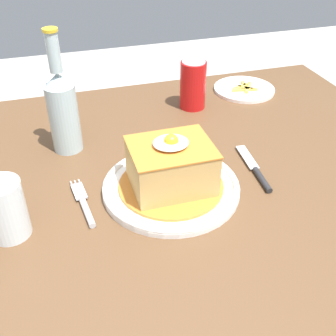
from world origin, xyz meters
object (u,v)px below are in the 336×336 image
at_px(soda_can, 193,85).
at_px(beer_bottle_clear, 63,108).
at_px(drinking_glass, 6,213).
at_px(main_plate, 171,187).
at_px(fork, 85,206).
at_px(side_plate_fries, 244,89).
at_px(knife, 258,173).

height_order(soda_can, beer_bottle_clear, beer_bottle_clear).
distance_m(beer_bottle_clear, drinking_glass, 0.28).
relative_size(main_plate, drinking_glass, 2.52).
distance_m(main_plate, fork, 0.17).
relative_size(fork, side_plate_fries, 0.83).
bearing_deg(drinking_glass, main_plate, 6.32).
relative_size(soda_can, beer_bottle_clear, 0.47).
height_order(fork, soda_can, soda_can).
bearing_deg(fork, side_plate_fries, 37.23).
bearing_deg(soda_can, fork, -134.70).
distance_m(main_plate, soda_can, 0.37).
height_order(main_plate, drinking_glass, drinking_glass).
height_order(main_plate, knife, main_plate).
bearing_deg(drinking_glass, side_plate_fries, 33.05).
xyz_separation_m(knife, beer_bottle_clear, (-0.36, 0.22, 0.09)).
distance_m(knife, beer_bottle_clear, 0.43).
distance_m(main_plate, knife, 0.18).
relative_size(beer_bottle_clear, side_plate_fries, 1.56).
xyz_separation_m(fork, beer_bottle_clear, (-0.01, 0.22, 0.09)).
bearing_deg(fork, main_plate, 1.38).
bearing_deg(beer_bottle_clear, main_plate, -50.73).
relative_size(drinking_glass, side_plate_fries, 0.62).
distance_m(fork, drinking_glass, 0.14).
distance_m(main_plate, beer_bottle_clear, 0.29).
xyz_separation_m(soda_can, side_plate_fries, (0.17, 0.05, -0.06)).
bearing_deg(fork, knife, 0.18).
distance_m(soda_can, drinking_glass, 0.58).
height_order(knife, soda_can, soda_can).
relative_size(beer_bottle_clear, drinking_glass, 2.53).
height_order(fork, side_plate_fries, side_plate_fries).
xyz_separation_m(drinking_glass, side_plate_fries, (0.63, 0.41, -0.04)).
bearing_deg(soda_can, drinking_glass, -141.74).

